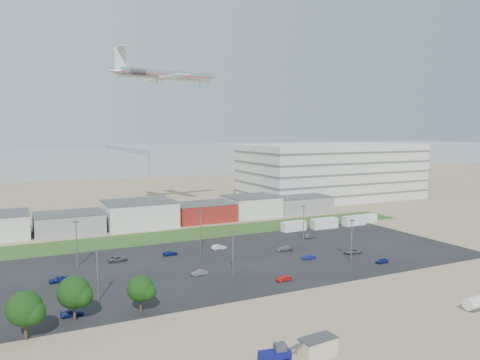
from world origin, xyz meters
TOP-DOWN VIEW (x-y plane):
  - ground at (0.00, 0.00)m, footprint 700.00×700.00m
  - parking_lot at (5.00, 20.00)m, footprint 120.00×50.00m
  - grass_strip at (0.00, 52.00)m, footprint 160.00×16.00m
  - hills_backdrop at (40.00, 315.00)m, footprint 700.00×200.00m
  - building_row at (-17.00, 71.00)m, footprint 170.00×20.00m
  - parking_garage at (90.00, 95.00)m, footprint 80.00×40.00m
  - portable_shed at (-6.14, -28.62)m, footprint 5.53×3.21m
  - telehandler at (-12.69, -28.03)m, footprint 7.06×3.31m
  - storage_tank_nw at (28.49, -26.83)m, footprint 4.35×2.34m
  - box_trailer_a at (35.28, 42.00)m, footprint 8.19×2.91m
  - box_trailer_b at (46.10, 40.81)m, footprint 8.90×3.18m
  - box_trailer_c at (58.03, 40.65)m, footprint 8.44×2.95m
  - box_trailer_d at (65.20, 42.46)m, footprint 7.47×2.79m
  - tree_mid at (-42.31, -5.18)m, footprint 5.65×5.65m
  - tree_right at (-34.89, -1.08)m, footprint 5.71×5.71m
  - tree_near at (-24.17, -2.11)m, footprint 4.91×4.91m
  - lightpole_front_l at (-29.88, 6.47)m, footprint 1.13×0.47m
  - lightpole_front_m at (-1.72, 8.15)m, footprint 1.19×0.50m
  - lightpole_front_r at (28.98, 6.90)m, footprint 1.18×0.49m
  - lightpole_back_l at (-30.53, 30.57)m, footprint 1.26×0.52m
  - lightpole_back_m at (-0.53, 29.98)m, footprint 1.26×0.53m
  - lightpole_back_r at (30.35, 29.26)m, footprint 1.19×0.50m
  - airliner at (10.16, 90.36)m, footprint 48.66×36.86m
  - parked_car_0 at (34.05, 12.33)m, footprint 4.56×2.37m
  - parked_car_1 at (20.91, 12.95)m, footprint 3.57×1.62m
  - parked_car_2 at (34.56, 2.48)m, footprint 3.33×1.40m
  - parked_car_4 at (-7.57, 12.71)m, footprint 3.71×1.51m
  - parked_car_5 at (-35.41, 21.19)m, footprint 3.92×1.82m
  - parked_car_6 at (-8.24, 31.23)m, footprint 3.83×1.80m
  - parked_car_8 at (34.08, 31.40)m, footprint 3.83×1.88m
  - parked_car_9 at (-21.20, 31.53)m, footprint 4.86×2.73m
  - parked_car_10 at (-35.06, 1.18)m, footprint 3.80×1.60m
  - parked_car_11 at (5.05, 31.29)m, footprint 3.96×1.39m
  - parked_car_12 at (19.72, 22.30)m, footprint 4.67×2.33m
  - parked_car_13 at (6.79, 1.38)m, footprint 3.40×1.29m

SIDE VIEW (x-z plane):
  - ground at x=0.00m, z-range 0.00..0.00m
  - parking_lot at x=5.00m, z-range 0.00..0.01m
  - grass_strip at x=0.00m, z-range 0.00..0.02m
  - parked_car_6 at x=-8.24m, z-range 0.00..1.08m
  - parked_car_10 at x=-35.06m, z-range 0.00..1.10m
  - parked_car_13 at x=6.79m, z-range 0.00..1.11m
  - parked_car_2 at x=34.56m, z-range 0.00..1.13m
  - parked_car_1 at x=20.91m, z-range 0.00..1.14m
  - parked_car_4 at x=-7.57m, z-range 0.00..1.20m
  - parked_car_0 at x=34.05m, z-range 0.00..1.23m
  - parked_car_8 at x=34.08m, z-range 0.00..1.26m
  - parked_car_9 at x=-21.20m, z-range 0.00..1.28m
  - parked_car_5 at x=-35.41m, z-range 0.00..1.30m
  - parked_car_12 at x=19.72m, z-range 0.00..1.30m
  - parked_car_11 at x=5.05m, z-range 0.00..1.30m
  - storage_tank_nw at x=28.49m, z-range 0.00..2.55m
  - portable_shed at x=-6.14m, z-range 0.00..2.67m
  - box_trailer_d at x=65.20m, z-range 0.00..2.75m
  - telehandler at x=-12.69m, z-range 0.00..2.83m
  - box_trailer_a at x=35.28m, z-range 0.00..3.03m
  - box_trailer_c at x=58.03m, z-range 0.00..3.13m
  - box_trailer_b at x=46.10m, z-range 0.00..3.29m
  - tree_near at x=-24.17m, z-range 0.00..7.36m
  - building_row at x=-17.00m, z-range 0.00..8.00m
  - tree_mid at x=-42.31m, z-range 0.00..8.47m
  - tree_right at x=-34.89m, z-range 0.00..8.57m
  - hills_backdrop at x=40.00m, z-range 0.00..9.00m
  - lightpole_front_l at x=-29.88m, z-range 0.00..9.56m
  - lightpole_front_r at x=28.98m, z-range 0.00..10.04m
  - lightpole_back_r at x=30.35m, z-range 0.00..10.10m
  - lightpole_front_m at x=-1.72m, z-range 0.00..10.11m
  - lightpole_back_l at x=-30.53m, z-range 0.00..10.68m
  - lightpole_back_m at x=-0.53m, z-range 0.00..10.74m
  - parking_garage at x=90.00m, z-range 0.00..25.00m
  - airliner at x=10.16m, z-range 45.12..58.27m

